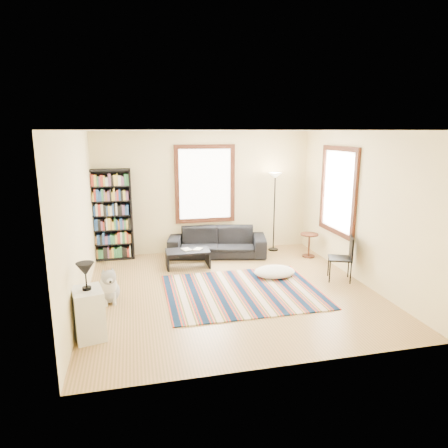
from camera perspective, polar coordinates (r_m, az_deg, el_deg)
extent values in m
cube|color=tan|center=(7.33, 0.89, -9.66)|extent=(5.00, 5.00, 0.10)
cube|color=white|center=(6.76, 0.97, 13.63)|extent=(5.00, 5.00, 0.10)
cube|color=beige|center=(9.36, -2.81, 4.56)|extent=(5.00, 0.10, 2.80)
cube|color=beige|center=(4.55, 8.65, -4.81)|extent=(5.00, 0.10, 2.80)
cube|color=beige|center=(6.77, -20.51, 0.45)|extent=(0.10, 5.00, 2.80)
cube|color=beige|center=(7.90, 19.21, 2.25)|extent=(0.10, 5.00, 2.80)
cube|color=white|center=(9.26, -2.74, 5.72)|extent=(1.20, 0.06, 1.60)
cube|color=white|center=(8.51, 16.02, 4.57)|extent=(0.06, 1.20, 1.60)
cube|color=#0C203C|center=(7.21, 2.64, -9.57)|extent=(2.69, 2.16, 0.02)
imported|color=black|center=(9.14, -0.98, -2.55)|extent=(2.33, 1.32, 0.64)
cube|color=black|center=(9.08, -15.77, 1.25)|extent=(0.90, 0.30, 2.00)
cube|color=black|center=(8.45, -5.19, -4.93)|extent=(0.99, 0.70, 0.36)
imported|color=beige|center=(8.38, -5.89, -3.73)|extent=(0.27, 0.23, 0.02)
imported|color=beige|center=(8.46, -4.25, -3.55)|extent=(0.25, 0.26, 0.02)
ellipsoid|color=beige|center=(7.94, 7.24, -6.78)|extent=(0.86, 0.67, 0.20)
cylinder|color=#492312|center=(9.25, 12.04, -2.99)|extent=(0.45, 0.45, 0.54)
cube|color=black|center=(7.92, 16.24, -4.74)|extent=(0.54, 0.53, 0.86)
cube|color=silver|center=(5.90, -18.74, -12.02)|extent=(0.48, 0.57, 0.70)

